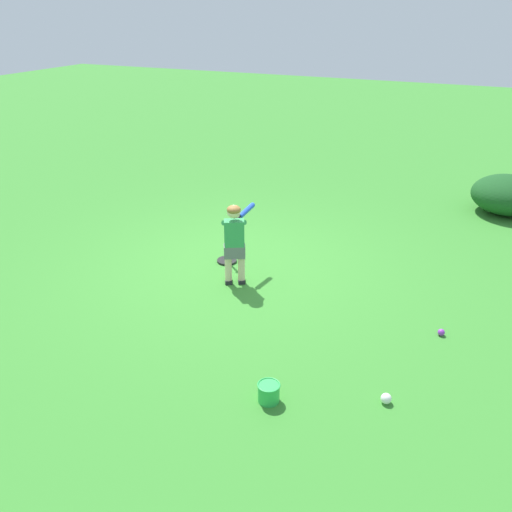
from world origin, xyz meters
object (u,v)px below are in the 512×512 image
at_px(play_ball_near_batter, 386,398).
at_px(batting_tee, 227,255).
at_px(child_batter, 235,236).
at_px(toy_bucket, 269,392).
at_px(play_ball_behind_batter, 441,332).

height_order(play_ball_near_batter, batting_tee, batting_tee).
distance_m(child_batter, batting_tee, 0.83).
distance_m(play_ball_near_batter, toy_bucket, 1.08).
xyz_separation_m(play_ball_behind_batter, toy_bucket, (1.77, -1.31, 0.06)).
distance_m(batting_tee, toy_bucket, 2.96).
xyz_separation_m(child_batter, batting_tee, (-0.49, -0.38, -0.55)).
bearing_deg(play_ball_near_batter, play_ball_behind_batter, 166.65).
xyz_separation_m(batting_tee, toy_bucket, (2.43, 1.68, -0.01)).
bearing_deg(batting_tee, toy_bucket, 34.68).
distance_m(play_ball_behind_batter, batting_tee, 3.07).
bearing_deg(toy_bucket, play_ball_near_batter, 112.74).
bearing_deg(child_batter, play_ball_behind_batter, 86.08).
bearing_deg(child_batter, play_ball_near_batter, 56.28).
height_order(child_batter, play_ball_behind_batter, child_batter).
xyz_separation_m(child_batter, play_ball_near_batter, (1.53, 2.29, -0.60)).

